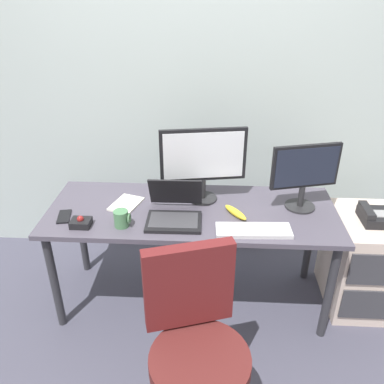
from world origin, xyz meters
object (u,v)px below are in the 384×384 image
at_px(keyboard, 254,230).
at_px(laptop, 174,210).
at_px(desk_phone, 374,216).
at_px(office_chair, 196,358).
at_px(monitor_main, 203,159).
at_px(coffee_mug, 122,219).
at_px(paper_notepad, 126,204).
at_px(cell_phone, 64,217).
at_px(monitor_side, 305,172).
at_px(trackball_mouse, 81,222).
at_px(banana, 236,212).
at_px(file_cabinet, 363,261).

relative_size(keyboard, laptop, 1.28).
xyz_separation_m(desk_phone, office_chair, (-1.03, -0.88, -0.24)).
distance_m(monitor_main, laptop, 0.36).
xyz_separation_m(laptop, coffee_mug, (-0.28, -0.10, -0.00)).
distance_m(keyboard, paper_notepad, 0.80).
height_order(coffee_mug, cell_phone, coffee_mug).
relative_size(monitor_side, trackball_mouse, 3.67).
height_order(coffee_mug, paper_notepad, coffee_mug).
bearing_deg(banana, keyboard, -61.90).
relative_size(file_cabinet, office_chair, 0.67).
height_order(monitor_side, cell_phone, monitor_side).
xyz_separation_m(cell_phone, banana, (0.99, 0.08, 0.02)).
relative_size(coffee_mug, cell_phone, 0.68).
relative_size(file_cabinet, keyboard, 1.52).
bearing_deg(office_chair, banana, 76.28).
xyz_separation_m(office_chair, trackball_mouse, (-0.68, 0.63, 0.29)).
relative_size(desk_phone, trackball_mouse, 1.82).
height_order(office_chair, monitor_side, monitor_side).
distance_m(desk_phone, monitor_side, 0.52).
bearing_deg(file_cabinet, cell_phone, -174.19).
bearing_deg(desk_phone, monitor_main, 175.13).
height_order(trackball_mouse, coffee_mug, coffee_mug).
distance_m(monitor_side, trackball_mouse, 1.31).
relative_size(monitor_side, banana, 2.12).
bearing_deg(laptop, paper_notepad, 156.68).
distance_m(file_cabinet, cell_phone, 1.89).
bearing_deg(desk_phone, laptop, -173.19).
relative_size(file_cabinet, trackball_mouse, 5.75).
xyz_separation_m(office_chair, banana, (0.19, 0.79, 0.29)).
bearing_deg(monitor_main, coffee_mug, -143.07).
distance_m(desk_phone, banana, 0.84).
relative_size(desk_phone, office_chair, 0.21).
height_order(monitor_main, monitor_side, monitor_main).
bearing_deg(monitor_side, monitor_main, 173.57).
bearing_deg(monitor_main, desk_phone, -4.87).
bearing_deg(banana, paper_notepad, 172.63).
bearing_deg(paper_notepad, cell_phone, -153.83).
xyz_separation_m(file_cabinet, laptop, (-1.20, -0.16, 0.44)).
bearing_deg(coffee_mug, monitor_side, 14.36).
relative_size(coffee_mug, paper_notepad, 0.46).
relative_size(desk_phone, monitor_side, 0.50).
height_order(desk_phone, paper_notepad, desk_phone).
height_order(file_cabinet, paper_notepad, paper_notepad).
relative_size(monitor_side, coffee_mug, 4.19).
xyz_separation_m(keyboard, coffee_mug, (-0.73, 0.02, 0.03)).
bearing_deg(keyboard, file_cabinet, 20.42).
distance_m(file_cabinet, paper_notepad, 1.56).
xyz_separation_m(keyboard, paper_notepad, (-0.75, 0.26, -0.01)).
xyz_separation_m(trackball_mouse, paper_notepad, (0.20, 0.25, -0.02)).
bearing_deg(monitor_side, keyboard, -136.64).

